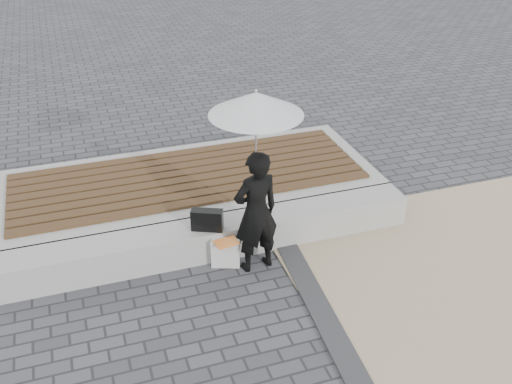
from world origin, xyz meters
TOP-DOWN VIEW (x-y plane):
  - ground at (0.00, 0.00)m, footprint 80.00×80.00m
  - edging_band at (0.75, -0.50)m, footprint 0.61×5.20m
  - seating_ledge at (0.00, 1.60)m, footprint 5.00×0.45m
  - timber_platform at (0.00, 2.80)m, footprint 5.00×2.00m
  - timber_decking at (0.00, 2.80)m, footprint 4.60×1.60m
  - woman at (0.41, 1.16)m, footprint 0.59×0.44m
  - parasol at (0.41, 1.16)m, footprint 0.97×0.97m
  - handbag at (-0.07, 1.50)m, footprint 0.38×0.27m
  - canvas_tote at (0.08, 1.30)m, footprint 0.36×0.24m
  - magazine at (0.08, 1.25)m, footprint 0.29×0.23m

SIDE VIEW (x-z plane):
  - ground at x=0.00m, z-range 0.00..0.00m
  - edging_band at x=0.75m, z-range 0.00..0.04m
  - canvas_tote at x=0.08m, z-range 0.00..0.35m
  - seating_ledge at x=0.00m, z-range 0.00..0.40m
  - timber_platform at x=0.00m, z-range 0.00..0.40m
  - magazine at x=0.08m, z-range 0.35..0.35m
  - timber_decking at x=0.00m, z-range 0.40..0.44m
  - handbag at x=-0.07m, z-range 0.40..0.66m
  - woman at x=0.41m, z-range 0.00..1.48m
  - parasol at x=0.41m, z-range 1.40..2.64m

